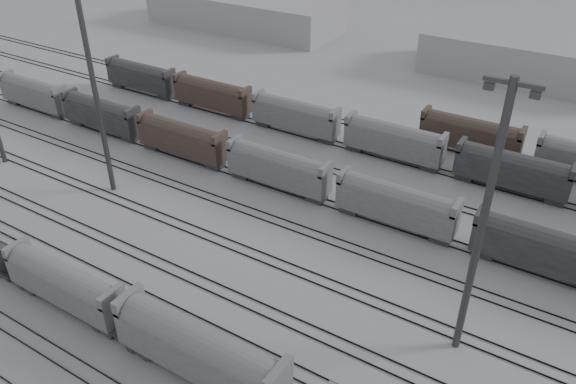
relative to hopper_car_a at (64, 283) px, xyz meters
The scene contains 10 objects.
ground 14.70m from the hopper_car_a, ahead, with size 900.00×900.00×0.00m, color #A6A6AB.
tracks 22.06m from the hopper_car_a, 49.06° to the left, with size 220.00×71.50×0.16m.
hopper_car_a is the anchor object (origin of this frame).
hopper_car_b 17.23m from the hopper_car_a, ahead, with size 16.74×3.33×5.99m.
light_mast_b 25.72m from the hopper_car_a, 126.17° to the left, with size 4.31×0.69×26.94m.
light_mast_c 39.81m from the hopper_car_a, 24.15° to the left, with size 4.24×0.68×26.47m.
bg_string_near 38.20m from the hopper_car_a, 54.26° to the left, with size 151.00×3.00×5.60m.
bg_string_mid 57.04m from the hopper_car_a, 55.49° to the left, with size 151.00×3.00×5.60m.
warehouse_left 104.52m from the hopper_car_a, 115.92° to the left, with size 50.00×18.00×8.00m, color gray.
warehouse_mid 97.10m from the hopper_car_a, 75.50° to the left, with size 40.00×18.00×8.00m, color gray.
Camera 1 is at (26.93, -23.40, 40.06)m, focal length 35.00 mm.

